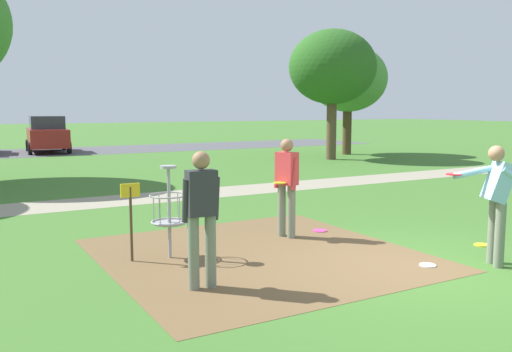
{
  "coord_description": "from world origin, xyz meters",
  "views": [
    {
      "loc": [
        -5.72,
        -5.31,
        2.22
      ],
      "look_at": [
        -0.82,
        3.24,
        1.0
      ],
      "focal_mm": 38.33,
      "sensor_mm": 36.0,
      "label": 1
    }
  ],
  "objects_px": {
    "frisbee_mid_grass": "(482,245)",
    "tree_mid_center": "(348,79)",
    "frisbee_far_left": "(428,265)",
    "frisbee_by_tee": "(320,231)",
    "parked_car_center_left": "(47,134)",
    "player_throwing": "(202,212)",
    "player_waiting_left": "(287,182)",
    "player_foreground_watching": "(497,197)",
    "disc_golf_basket": "(165,208)",
    "tree_mid_left": "(332,68)"
  },
  "relations": [
    {
      "from": "frisbee_mid_grass",
      "to": "parked_car_center_left",
      "type": "relative_size",
      "value": 0.06
    },
    {
      "from": "disc_golf_basket",
      "to": "parked_car_center_left",
      "type": "bearing_deg",
      "value": 85.24
    },
    {
      "from": "parked_car_center_left",
      "to": "frisbee_far_left",
      "type": "bearing_deg",
      "value": -86.99
    },
    {
      "from": "disc_golf_basket",
      "to": "tree_mid_left",
      "type": "relative_size",
      "value": 0.25
    },
    {
      "from": "player_waiting_left",
      "to": "frisbee_mid_grass",
      "type": "height_order",
      "value": "player_waiting_left"
    },
    {
      "from": "player_foreground_watching",
      "to": "frisbee_mid_grass",
      "type": "distance_m",
      "value": 1.51
    },
    {
      "from": "frisbee_by_tee",
      "to": "frisbee_mid_grass",
      "type": "relative_size",
      "value": 1.04
    },
    {
      "from": "tree_mid_left",
      "to": "parked_car_center_left",
      "type": "height_order",
      "value": "tree_mid_left"
    },
    {
      "from": "frisbee_far_left",
      "to": "frisbee_mid_grass",
      "type": "bearing_deg",
      "value": 13.17
    },
    {
      "from": "disc_golf_basket",
      "to": "player_waiting_left",
      "type": "bearing_deg",
      "value": 6.13
    },
    {
      "from": "frisbee_by_tee",
      "to": "parked_car_center_left",
      "type": "xyz_separation_m",
      "value": [
        -1.25,
        21.48,
        0.91
      ]
    },
    {
      "from": "tree_mid_center",
      "to": "frisbee_by_tee",
      "type": "bearing_deg",
      "value": -130.78
    },
    {
      "from": "player_waiting_left",
      "to": "frisbee_by_tee",
      "type": "height_order",
      "value": "player_waiting_left"
    },
    {
      "from": "disc_golf_basket",
      "to": "frisbee_mid_grass",
      "type": "xyz_separation_m",
      "value": [
        4.75,
        -1.84,
        -0.74
      ]
    },
    {
      "from": "player_foreground_watching",
      "to": "player_throwing",
      "type": "relative_size",
      "value": 1.0
    },
    {
      "from": "player_foreground_watching",
      "to": "frisbee_by_tee",
      "type": "xyz_separation_m",
      "value": [
        -0.86,
        2.98,
        -0.98
      ]
    },
    {
      "from": "player_waiting_left",
      "to": "tree_mid_center",
      "type": "xyz_separation_m",
      "value": [
        11.94,
        13.01,
        2.66
      ]
    },
    {
      "from": "disc_golf_basket",
      "to": "frisbee_by_tee",
      "type": "distance_m",
      "value": 3.18
    },
    {
      "from": "frisbee_mid_grass",
      "to": "frisbee_far_left",
      "type": "distance_m",
      "value": 1.71
    },
    {
      "from": "frisbee_far_left",
      "to": "parked_car_center_left",
      "type": "bearing_deg",
      "value": 93.01
    },
    {
      "from": "tree_mid_center",
      "to": "parked_car_center_left",
      "type": "height_order",
      "value": "tree_mid_center"
    },
    {
      "from": "player_foreground_watching",
      "to": "frisbee_far_left",
      "type": "height_order",
      "value": "player_foreground_watching"
    },
    {
      "from": "player_throwing",
      "to": "frisbee_by_tee",
      "type": "bearing_deg",
      "value": 30.19
    },
    {
      "from": "frisbee_far_left",
      "to": "player_foreground_watching",
      "type": "bearing_deg",
      "value": -26.77
    },
    {
      "from": "disc_golf_basket",
      "to": "parked_car_center_left",
      "type": "relative_size",
      "value": 0.32
    },
    {
      "from": "player_throwing",
      "to": "tree_mid_center",
      "type": "relative_size",
      "value": 0.33
    },
    {
      "from": "player_waiting_left",
      "to": "frisbee_far_left",
      "type": "bearing_deg",
      "value": -72.42
    },
    {
      "from": "player_foreground_watching",
      "to": "frisbee_far_left",
      "type": "xyz_separation_m",
      "value": [
        -0.85,
        0.43,
        -0.98
      ]
    },
    {
      "from": "frisbee_by_tee",
      "to": "frisbee_far_left",
      "type": "bearing_deg",
      "value": -89.73
    },
    {
      "from": "player_waiting_left",
      "to": "parked_car_center_left",
      "type": "xyz_separation_m",
      "value": [
        -0.48,
        21.55,
        -0.05
      ]
    },
    {
      "from": "disc_golf_basket",
      "to": "tree_mid_center",
      "type": "relative_size",
      "value": 0.27
    },
    {
      "from": "frisbee_mid_grass",
      "to": "tree_mid_center",
      "type": "distance_m",
      "value": 18.2
    },
    {
      "from": "player_throwing",
      "to": "tree_mid_center",
      "type": "distance_m",
      "value": 20.76
    },
    {
      "from": "parked_car_center_left",
      "to": "tree_mid_center",
      "type": "bearing_deg",
      "value": -34.52
    },
    {
      "from": "frisbee_by_tee",
      "to": "frisbee_far_left",
      "type": "height_order",
      "value": "same"
    },
    {
      "from": "disc_golf_basket",
      "to": "player_waiting_left",
      "type": "xyz_separation_m",
      "value": [
        2.3,
        0.25,
        0.21
      ]
    },
    {
      "from": "player_foreground_watching",
      "to": "parked_car_center_left",
      "type": "distance_m",
      "value": 24.55
    },
    {
      "from": "player_waiting_left",
      "to": "player_foreground_watching",
      "type": "bearing_deg",
      "value": -60.63
    },
    {
      "from": "frisbee_far_left",
      "to": "parked_car_center_left",
      "type": "distance_m",
      "value": 24.08
    },
    {
      "from": "player_foreground_watching",
      "to": "tree_mid_left",
      "type": "xyz_separation_m",
      "value": [
        7.99,
        14.16,
        2.98
      ]
    },
    {
      "from": "player_throwing",
      "to": "tree_mid_center",
      "type": "xyz_separation_m",
      "value": [
        14.33,
        14.78,
        2.66
      ]
    },
    {
      "from": "frisbee_by_tee",
      "to": "parked_car_center_left",
      "type": "distance_m",
      "value": 21.54
    },
    {
      "from": "frisbee_mid_grass",
      "to": "tree_mid_center",
      "type": "relative_size",
      "value": 0.05
    },
    {
      "from": "frisbee_by_tee",
      "to": "frisbee_far_left",
      "type": "xyz_separation_m",
      "value": [
        0.01,
        -2.55,
        0.0
      ]
    },
    {
      "from": "player_throwing",
      "to": "frisbee_far_left",
      "type": "relative_size",
      "value": 7.27
    },
    {
      "from": "parked_car_center_left",
      "to": "player_waiting_left",
      "type": "bearing_deg",
      "value": -88.72
    },
    {
      "from": "player_throwing",
      "to": "frisbee_by_tee",
      "type": "height_order",
      "value": "player_throwing"
    },
    {
      "from": "frisbee_mid_grass",
      "to": "frisbee_far_left",
      "type": "xyz_separation_m",
      "value": [
        -1.66,
        -0.39,
        0.0
      ]
    },
    {
      "from": "player_throwing",
      "to": "frisbee_mid_grass",
      "type": "xyz_separation_m",
      "value": [
        4.84,
        -0.32,
        -0.96
      ]
    },
    {
      "from": "tree_mid_left",
      "to": "player_throwing",
      "type": "bearing_deg",
      "value": -132.71
    }
  ]
}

